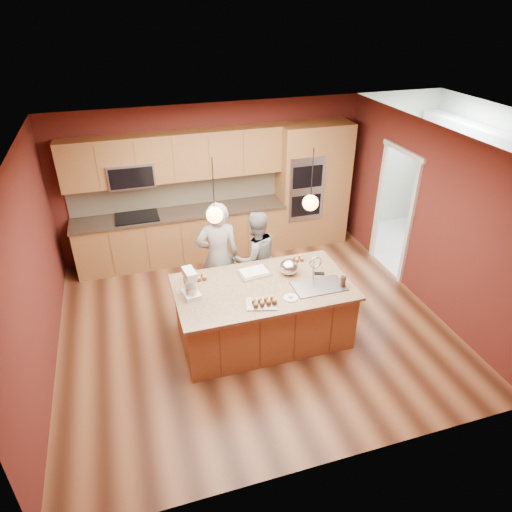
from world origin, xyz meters
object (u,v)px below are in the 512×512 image
object	(u,v)px
person_right	(255,258)
mixing_bowl	(289,267)
island	(264,311)
stand_mixer	(190,285)
person_left	(218,257)

from	to	relation	value
person_right	mixing_bowl	world-z (taller)	person_right
island	mixing_bowl	size ratio (longest dim) A/B	8.95
person_right	mixing_bowl	xyz separation A→B (m)	(0.27, -0.72, 0.21)
stand_mixer	mixing_bowl	distance (m)	1.41
mixing_bowl	stand_mixer	bearing A→B (deg)	-174.94
island	person_right	xyz separation A→B (m)	(0.16, 0.92, 0.32)
island	person_left	size ratio (longest dim) A/B	1.35
person_right	mixing_bowl	distance (m)	0.80
island	person_left	world-z (taller)	person_left
island	stand_mixer	distance (m)	1.14
person_left	island	bearing A→B (deg)	118.48
stand_mixer	person_left	bearing A→B (deg)	48.61
island	stand_mixer	xyz separation A→B (m)	(-0.98, 0.07, 0.59)
stand_mixer	person_right	bearing A→B (deg)	28.47
person_left	stand_mixer	xyz separation A→B (m)	(-0.55, -0.85, 0.16)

